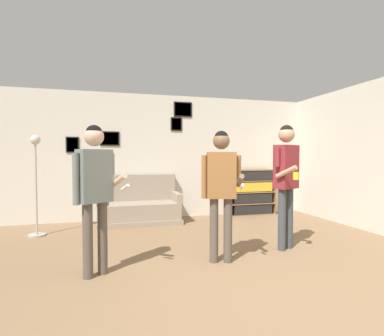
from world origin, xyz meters
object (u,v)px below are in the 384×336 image
couch (139,207)px  person_player_foreground_center (221,182)px  person_player_foreground_left (95,183)px  bookshelf (251,192)px  floor_lamp (36,175)px  person_watcher_holding_cup (286,172)px

couch → person_player_foreground_center: person_player_foreground_center is taller
person_player_foreground_left → bookshelf: bearing=40.6°
bookshelf → floor_lamp: bearing=-169.8°
couch → floor_lamp: floor_lamp is taller
couch → person_player_foreground_left: (-0.72, -2.66, 0.74)m
floor_lamp → person_player_foreground_left: floor_lamp is taller
person_player_foreground_left → person_player_foreground_center: size_ratio=1.02×
bookshelf → person_player_foreground_left: 4.40m
bookshelf → person_watcher_holding_cup: person_watcher_holding_cup is taller
floor_lamp → person_watcher_holding_cup: size_ratio=0.95×
floor_lamp → person_player_foreground_left: 2.31m
floor_lamp → person_watcher_holding_cup: 4.07m
couch → person_player_foreground_center: size_ratio=0.98×
couch → person_watcher_holding_cup: size_ratio=0.91×
bookshelf → floor_lamp: floor_lamp is taller
person_watcher_holding_cup → floor_lamp: bearing=154.7°
person_player_foreground_left → person_watcher_holding_cup: size_ratio=0.94×
couch → floor_lamp: 2.01m
person_watcher_holding_cup → person_player_foreground_center: bearing=-166.4°
bookshelf → person_player_foreground_left: bearing=-139.4°
bookshelf → person_player_foreground_center: bearing=-122.8°
person_player_foreground_center → person_watcher_holding_cup: person_watcher_holding_cup is taller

